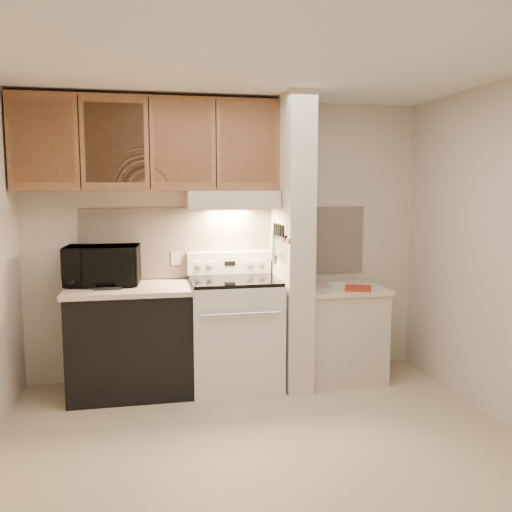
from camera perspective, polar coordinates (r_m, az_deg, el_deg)
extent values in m
plane|color=#C1B08E|center=(3.87, 0.62, -19.30)|extent=(3.60, 3.60, 0.00)
plane|color=white|center=(3.55, 0.68, 19.81)|extent=(3.60, 3.60, 0.00)
cube|color=beige|center=(4.96, -2.96, 1.67)|extent=(3.60, 2.50, 0.02)
cube|color=beige|center=(4.25, 25.14, 0.09)|extent=(0.02, 3.00, 2.50)
cube|color=beige|center=(4.95, -2.93, 1.48)|extent=(2.60, 0.02, 0.63)
cube|color=silver|center=(4.77, -2.28, -8.22)|extent=(0.76, 0.65, 0.92)
cube|color=black|center=(4.46, -1.63, -8.78)|extent=(0.50, 0.01, 0.30)
cylinder|color=silver|center=(4.36, -1.56, -6.13)|extent=(0.65, 0.02, 0.02)
cube|color=black|center=(4.66, -2.31, -2.58)|extent=(0.74, 0.64, 0.03)
cube|color=silver|center=(4.93, -2.84, -0.71)|extent=(0.76, 0.08, 0.20)
cube|color=black|center=(4.88, -2.77, -0.78)|extent=(0.10, 0.01, 0.04)
cylinder|color=silver|center=(4.85, -6.03, -0.87)|extent=(0.05, 0.02, 0.05)
cylinder|color=silver|center=(4.86, -4.86, -0.84)|extent=(0.05, 0.02, 0.05)
cylinder|color=silver|center=(4.91, -0.68, -0.73)|extent=(0.05, 0.02, 0.05)
cylinder|color=silver|center=(4.93, 0.46, -0.70)|extent=(0.05, 0.02, 0.05)
cube|color=black|center=(4.73, -13.01, -8.83)|extent=(1.00, 0.63, 0.87)
cube|color=beige|center=(4.63, -13.17, -3.40)|extent=(1.04, 0.67, 0.04)
cube|color=black|center=(4.53, -15.33, -3.34)|extent=(0.22, 0.07, 0.01)
cylinder|color=#236763|center=(4.86, -17.24, -2.27)|extent=(0.08, 0.08, 0.09)
cube|color=beige|center=(4.91, -8.46, -0.22)|extent=(0.08, 0.01, 0.12)
imported|color=black|center=(4.75, -15.83, -0.93)|extent=(0.63, 0.45, 0.33)
cube|color=beige|center=(4.72, 3.80, 1.39)|extent=(0.22, 0.70, 2.50)
cube|color=brown|center=(4.69, 2.44, 1.97)|extent=(0.01, 0.70, 0.04)
cube|color=black|center=(4.64, 2.52, 2.16)|extent=(0.02, 0.42, 0.04)
cube|color=silver|center=(4.50, 2.81, 0.73)|extent=(0.01, 0.03, 0.16)
cylinder|color=black|center=(4.47, 2.89, 2.61)|extent=(0.02, 0.02, 0.10)
cube|color=silver|center=(4.58, 2.58, 0.71)|extent=(0.01, 0.04, 0.18)
cylinder|color=black|center=(4.55, 2.62, 2.70)|extent=(0.02, 0.02, 0.10)
cube|color=silver|center=(4.64, 2.39, 0.67)|extent=(0.01, 0.04, 0.20)
cylinder|color=black|center=(4.62, 2.41, 2.76)|extent=(0.02, 0.02, 0.10)
cube|color=silver|center=(4.71, 2.16, 1.02)|extent=(0.01, 0.04, 0.16)
cylinder|color=black|center=(4.70, 2.16, 2.84)|extent=(0.02, 0.02, 0.10)
cube|color=silver|center=(4.79, 1.94, 1.00)|extent=(0.01, 0.04, 0.18)
cylinder|color=black|center=(4.78, 1.94, 2.91)|extent=(0.02, 0.02, 0.10)
cube|color=slate|center=(4.86, 1.77, 1.04)|extent=(0.03, 0.11, 0.25)
cube|color=beige|center=(5.02, 8.85, -8.17)|extent=(0.70, 0.60, 0.81)
cube|color=beige|center=(4.92, 8.95, -3.39)|extent=(0.74, 0.64, 0.04)
cube|color=#AA2C19|center=(4.82, 10.69, -3.36)|extent=(0.33, 0.37, 0.01)
cube|color=white|center=(4.89, 8.45, -2.99)|extent=(0.17, 0.14, 0.04)
cube|color=beige|center=(4.72, -2.59, 5.95)|extent=(0.78, 0.44, 0.15)
cube|color=beige|center=(4.52, -2.18, 5.33)|extent=(0.78, 0.04, 0.06)
cube|color=brown|center=(4.73, -11.18, 11.41)|extent=(2.18, 0.33, 0.77)
cube|color=brown|center=(4.63, -21.52, 11.15)|extent=(0.46, 0.01, 0.63)
cube|color=black|center=(4.59, -18.11, 11.33)|extent=(0.01, 0.01, 0.73)
cube|color=brown|center=(4.57, -14.65, 11.47)|extent=(0.46, 0.01, 0.63)
cube|color=black|center=(4.57, -11.17, 11.57)|extent=(0.01, 0.01, 0.73)
cube|color=brown|center=(4.58, -7.68, 11.63)|extent=(0.46, 0.01, 0.63)
cube|color=black|center=(4.60, -4.22, 11.65)|extent=(0.01, 0.01, 0.73)
cube|color=brown|center=(4.64, -0.82, 11.62)|extent=(0.46, 0.01, 0.63)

